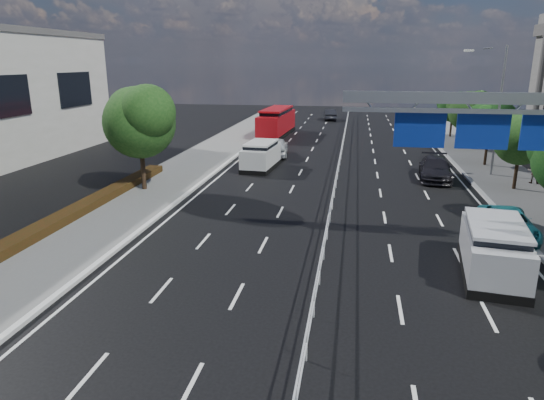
# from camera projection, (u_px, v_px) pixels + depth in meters

# --- Properties ---
(ground) EXTENTS (160.00, 160.00, 0.00)m
(ground) POSITION_uv_depth(u_px,v_px,m) (300.00, 399.00, 11.87)
(ground) COLOR black
(ground) RESTS_ON ground
(median_fence) EXTENTS (0.05, 85.00, 1.02)m
(median_fence) POSITION_uv_depth(u_px,v_px,m) (337.00, 174.00, 33.04)
(median_fence) COLOR silver
(median_fence) RESTS_ON ground
(overhead_gantry) EXTENTS (10.24, 0.38, 7.45)m
(overhead_gantry) POSITION_uv_depth(u_px,v_px,m) (504.00, 124.00, 18.75)
(overhead_gantry) COLOR gray
(overhead_gantry) RESTS_ON ground
(streetlight_far) EXTENTS (2.78, 2.40, 9.00)m
(streetlight_far) POSITION_uv_depth(u_px,v_px,m) (495.00, 103.00, 33.36)
(streetlight_far) COLOR gray
(streetlight_far) RESTS_ON ground
(near_tree_back) EXTENTS (4.84, 4.51, 6.69)m
(near_tree_back) POSITION_uv_depth(u_px,v_px,m) (140.00, 118.00, 29.55)
(near_tree_back) COLOR black
(near_tree_back) RESTS_ON ground
(far_tree_e) EXTENTS (3.63, 3.38, 5.13)m
(far_tree_e) POSITION_uv_depth(u_px,v_px,m) (522.00, 135.00, 29.89)
(far_tree_e) COLOR black
(far_tree_e) RESTS_ON ground
(far_tree_f) EXTENTS (3.52, 3.28, 5.02)m
(far_tree_f) POSITION_uv_depth(u_px,v_px,m) (490.00, 122.00, 37.01)
(far_tree_f) COLOR black
(far_tree_f) RESTS_ON ground
(far_tree_g) EXTENTS (3.96, 3.69, 5.45)m
(far_tree_g) POSITION_uv_depth(u_px,v_px,m) (470.00, 109.00, 44.04)
(far_tree_g) COLOR black
(far_tree_g) RESTS_ON ground
(far_tree_h) EXTENTS (3.41, 3.18, 4.91)m
(far_tree_h) POSITION_uv_depth(u_px,v_px,m) (454.00, 105.00, 51.24)
(far_tree_h) COLOR black
(far_tree_h) RESTS_ON ground
(white_minivan) EXTENTS (2.42, 4.92, 2.08)m
(white_minivan) POSITION_uv_depth(u_px,v_px,m) (261.00, 156.00, 36.93)
(white_minivan) COLOR black
(white_minivan) RESTS_ON ground
(red_bus) EXTENTS (2.94, 10.16, 3.00)m
(red_bus) POSITION_uv_depth(u_px,v_px,m) (277.00, 121.00, 53.30)
(red_bus) COLOR black
(red_bus) RESTS_ON ground
(near_car_silver) EXTENTS (2.49, 5.02, 1.64)m
(near_car_silver) POSITION_uv_depth(u_px,v_px,m) (276.00, 147.00, 41.94)
(near_car_silver) COLOR #B7BBBF
(near_car_silver) RESTS_ON ground
(near_car_dark) EXTENTS (2.09, 4.60, 1.46)m
(near_car_dark) POSITION_uv_depth(u_px,v_px,m) (330.00, 115.00, 67.61)
(near_car_dark) COLOR black
(near_car_dark) RESTS_ON ground
(silver_minivan) EXTENTS (2.76, 5.27, 2.09)m
(silver_minivan) POSITION_uv_depth(u_px,v_px,m) (494.00, 249.00, 18.56)
(silver_minivan) COLOR black
(silver_minivan) RESTS_ON ground
(parked_car_teal) EXTENTS (2.39, 4.77, 1.30)m
(parked_car_teal) POSITION_uv_depth(u_px,v_px,m) (508.00, 224.00, 22.67)
(parked_car_teal) COLOR #1B6E7B
(parked_car_teal) RESTS_ON ground
(parked_car_dark) EXTENTS (2.57, 5.37, 1.51)m
(parked_car_dark) POSITION_uv_depth(u_px,v_px,m) (435.00, 169.00, 33.74)
(parked_car_dark) COLOR black
(parked_car_dark) RESTS_ON ground
(pedestrian_b) EXTENTS (0.94, 0.83, 1.62)m
(pedestrian_b) POSITION_uv_depth(u_px,v_px,m) (534.00, 171.00, 32.03)
(pedestrian_b) COLOR gray
(pedestrian_b) RESTS_ON sidewalk_far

